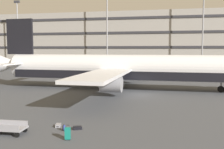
{
  "coord_description": "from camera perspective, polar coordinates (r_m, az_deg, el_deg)",
  "views": [
    {
      "loc": [
        3.6,
        -33.97,
        5.86
      ],
      "look_at": [
        -2.54,
        -4.75,
        3.0
      ],
      "focal_mm": 41.75,
      "sensor_mm": 36.0,
      "label": 1
    }
  ],
  "objects": [
    {
      "name": "airliner",
      "position": [
        38.49,
        2.16,
        1.3
      ],
      "size": [
        41.47,
        33.5,
        10.74
      ],
      "color": "silver",
      "rests_on": "ground_plane"
    },
    {
      "name": "suitcase_silver",
      "position": [
        17.59,
        -9.68,
        -12.57
      ],
      "size": [
        0.41,
        0.32,
        0.97
      ],
      "color": "#147266",
      "rests_on": "ground_plane"
    },
    {
      "name": "light_mast_left",
      "position": [
        75.9,
        -1.09,
        11.63
      ],
      "size": [
        1.8,
        0.5,
        24.56
      ],
      "color": "gray",
      "rests_on": "ground_plane"
    },
    {
      "name": "ground_plane",
      "position": [
        34.66,
        5.75,
        -4.29
      ],
      "size": [
        600.0,
        600.0,
        0.0
      ],
      "primitive_type": "plane",
      "color": "#424449"
    },
    {
      "name": "light_mast_far_left",
      "position": [
        86.58,
        -19.95,
        9.27
      ],
      "size": [
        1.8,
        0.5,
        20.81
      ],
      "color": "gray",
      "rests_on": "ground_plane"
    },
    {
      "name": "baggage_cart",
      "position": [
        19.87,
        -22.02,
        -10.81
      ],
      "size": [
        3.33,
        1.43,
        0.82
      ],
      "color": "gray",
      "rests_on": "ground_plane"
    },
    {
      "name": "suitcase_small",
      "position": [
        20.6,
        -11.69,
        -10.85
      ],
      "size": [
        0.51,
        0.69,
        0.22
      ],
      "color": "gray",
      "rests_on": "ground_plane"
    },
    {
      "name": "terminal_structure",
      "position": [
        88.46,
        9.61,
        7.31
      ],
      "size": [
        164.68,
        18.52,
        17.62
      ],
      "color": "gray",
      "rests_on": "ground_plane"
    },
    {
      "name": "backpack_orange",
      "position": [
        19.54,
        -10.38,
        -11.42
      ],
      "size": [
        0.27,
        0.37,
        0.49
      ],
      "color": "navy",
      "rests_on": "ground_plane"
    },
    {
      "name": "suitcase_scuffed",
      "position": [
        19.78,
        -7.6,
        -11.5
      ],
      "size": [
        0.75,
        0.66,
        0.21
      ],
      "color": "black",
      "rests_on": "ground_plane"
    },
    {
      "name": "light_mast_center_left",
      "position": [
        74.62,
        19.35,
        11.75
      ],
      "size": [
        1.8,
        0.5,
        25.36
      ],
      "color": "gray",
      "rests_on": "ground_plane"
    }
  ]
}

